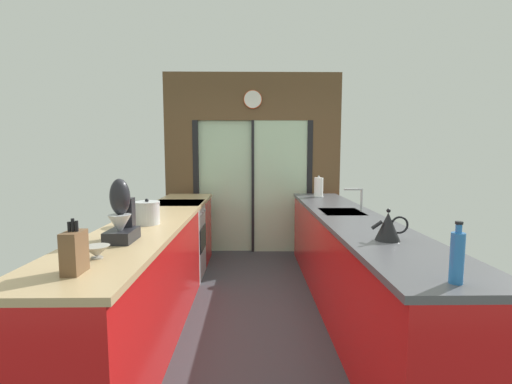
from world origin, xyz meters
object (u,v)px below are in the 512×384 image
kettle (388,226)px  soap_bottle (457,257)px  knife_block (74,252)px  stock_pot (147,213)px  mixing_bowl (97,252)px  stand_mixer (121,217)px  oven_range (179,240)px  paper_towel_roll (319,187)px

kettle → soap_bottle: 0.80m
knife_block → stock_pot: knife_block is taller
mixing_bowl → stock_pot: stock_pot is taller
knife_block → stand_mixer: size_ratio=0.64×
kettle → oven_range: bearing=133.3°
kettle → knife_block: bearing=-160.3°
stock_pot → soap_bottle: size_ratio=0.76×
soap_bottle → stand_mixer: bearing=155.7°
oven_range → mixing_bowl: bearing=-89.5°
stock_pot → kettle: kettle is taller
oven_range → kettle: size_ratio=3.63×
oven_range → stand_mixer: size_ratio=2.19×
knife_block → paper_towel_roll: size_ratio=0.93×
kettle → mixing_bowl: bearing=-167.6°
stock_pot → paper_towel_roll: paper_towel_roll is taller
soap_bottle → paper_towel_roll: bearing=90.0°
knife_block → soap_bottle: size_ratio=0.96×
oven_range → soap_bottle: (1.80, -2.71, 0.59)m
stock_pot → kettle: 1.87m
stock_pot → knife_block: bearing=-90.0°
kettle → soap_bottle: soap_bottle is taller
oven_range → stock_pot: size_ratio=4.30×
paper_towel_roll → stand_mixer: bearing=-126.1°
paper_towel_roll → stock_pot: bearing=-133.7°
stock_pot → paper_towel_roll: (1.78, 1.86, 0.03)m
stand_mixer → stock_pot: (-0.00, 0.58, -0.07)m
mixing_bowl → knife_block: size_ratio=0.53×
stand_mixer → stock_pot: 0.58m
mixing_bowl → stand_mixer: bearing=90.0°
oven_range → kettle: 2.68m
mixing_bowl → kettle: 1.83m
stock_pot → stand_mixer: bearing=-90.0°
kettle → soap_bottle: size_ratio=0.90×
soap_bottle → stock_pot: bearing=142.2°
mixing_bowl → soap_bottle: 1.83m
mixing_bowl → stand_mixer: (0.00, 0.39, 0.12)m
mixing_bowl → paper_towel_roll: (1.78, 2.84, 0.09)m
kettle → soap_bottle: (-0.00, -0.80, 0.03)m
oven_range → knife_block: bearing=-89.6°
soap_bottle → paper_towel_roll: size_ratio=0.97×
knife_block → stock_pot: size_ratio=1.26×
knife_block → soap_bottle: bearing=-5.3°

